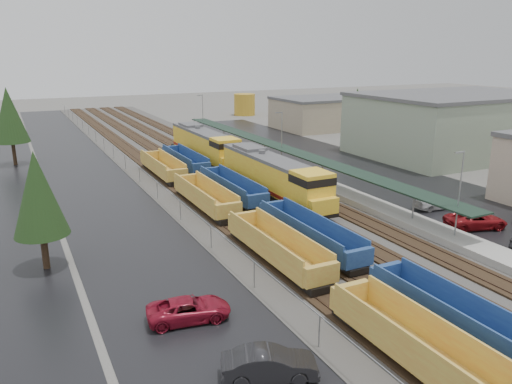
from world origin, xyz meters
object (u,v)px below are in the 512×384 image
at_px(well_string_yellow, 277,248).
at_px(parked_car_west_c, 189,309).
at_px(parked_car_west_b, 269,365).
at_px(locomotive_lead, 274,177).
at_px(locomotive_trail, 205,145).
at_px(storage_tank, 245,105).
at_px(parked_car_east_c, 435,203).
at_px(parked_car_east_b, 476,220).
at_px(well_string_blue, 309,234).

relative_size(well_string_yellow, parked_car_west_c, 14.66).
bearing_deg(parked_car_west_b, parked_car_west_c, 34.68).
relative_size(locomotive_lead, locomotive_trail, 1.00).
distance_m(storage_tank, parked_car_west_b, 106.34).
height_order(locomotive_trail, parked_car_east_c, locomotive_trail).
bearing_deg(parked_car_east_b, storage_tank, 5.80).
distance_m(parked_car_west_b, parked_car_west_c, 7.36).
height_order(well_string_blue, parked_car_east_c, well_string_blue).
xyz_separation_m(locomotive_lead, storage_tank, (29.12, 69.20, 0.10)).
bearing_deg(locomotive_lead, parked_car_east_c, -38.52).
xyz_separation_m(locomotive_trail, parked_car_east_b, (12.16, -37.56, -1.79)).
distance_m(well_string_blue, parked_car_west_b, 17.86).
distance_m(well_string_yellow, parked_car_east_b, 20.21).
bearing_deg(locomotive_lead, well_string_blue, -106.46).
bearing_deg(parked_car_east_c, locomotive_trail, 29.12).
relative_size(storage_tank, parked_car_east_b, 0.95).
xyz_separation_m(locomotive_trail, well_string_yellow, (-8.00, -36.17, -1.40)).
distance_m(storage_tank, parked_car_west_c, 100.65).
bearing_deg(parked_car_east_b, locomotive_lead, 53.28).
xyz_separation_m(well_string_yellow, parked_car_east_c, (21.28, 4.60, -0.48)).
bearing_deg(locomotive_trail, well_string_yellow, -102.47).
bearing_deg(storage_tank, locomotive_lead, -112.82).
bearing_deg(parked_car_east_c, parked_car_west_c, 114.18).
bearing_deg(parked_car_west_c, parked_car_east_b, -73.75).
bearing_deg(locomotive_trail, parked_car_west_b, -107.38).
distance_m(locomotive_trail, well_string_yellow, 37.07).
bearing_deg(well_string_yellow, parked_car_west_b, -120.25).
distance_m(well_string_yellow, parked_car_west_c, 10.27).
height_order(locomotive_lead, parked_car_east_c, locomotive_lead).
distance_m(well_string_yellow, parked_car_east_c, 21.78).
xyz_separation_m(locomotive_lead, well_string_blue, (-4.00, -13.53, -1.45)).
height_order(storage_tank, parked_car_east_b, storage_tank).
xyz_separation_m(well_string_blue, parked_car_east_c, (17.28, 2.96, -0.44)).
bearing_deg(locomotive_trail, locomotive_lead, -90.00).
xyz_separation_m(parked_car_west_c, parked_car_east_b, (29.04, 3.74, 0.07)).
relative_size(well_string_yellow, parked_car_east_c, 15.85).
xyz_separation_m(parked_car_west_b, parked_car_east_b, (27.33, 10.90, -0.01)).
relative_size(parked_car_west_b, parked_car_west_c, 0.95).
distance_m(well_string_yellow, parked_car_west_b, 14.24).
distance_m(locomotive_lead, locomotive_trail, 21.00).
relative_size(storage_tank, parked_car_west_b, 1.11).
relative_size(storage_tank, parked_car_east_c, 1.14).
relative_size(locomotive_trail, storage_tank, 4.03).
xyz_separation_m(well_string_yellow, well_string_blue, (4.00, 1.64, -0.04)).
xyz_separation_m(locomotive_lead, well_string_yellow, (-8.00, -15.17, -1.40)).
bearing_deg(parked_car_west_b, locomotive_lead, -7.68).
bearing_deg(well_string_yellow, locomotive_trail, 77.53).
distance_m(well_string_yellow, well_string_blue, 4.32).
xyz_separation_m(storage_tank, parked_car_east_c, (-15.84, -79.77, -1.98)).
distance_m(parked_car_east_b, parked_car_east_c, 6.09).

